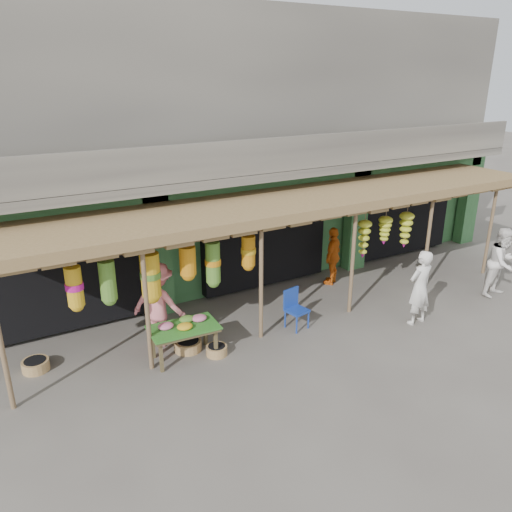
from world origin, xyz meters
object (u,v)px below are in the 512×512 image
person_front (420,288)px  person_vendor (333,256)px  person_shopper (159,304)px  flower_table (184,328)px  blue_chair (294,306)px  person_right (502,262)px

person_front → person_vendor: size_ratio=1.11×
person_vendor → person_shopper: person_shopper is taller
person_shopper → flower_table: bearing=151.3°
blue_chair → person_vendor: 2.82m
flower_table → blue_chair: 2.67m
person_front → person_shopper: 5.85m
person_right → person_shopper: bearing=159.7°
blue_chair → flower_table: bearing=168.9°
flower_table → person_vendor: person_vendor is taller
person_right → person_shopper: 8.73m
person_right → person_shopper: person_shopper is taller
flower_table → person_right: bearing=-5.6°
flower_table → person_vendor: (4.98, 1.56, 0.14)m
person_front → flower_table: bearing=-16.6°
person_front → person_vendor: (-0.26, 2.84, -0.09)m
blue_chair → person_front: bearing=-36.6°
blue_chair → person_vendor: bearing=23.7°
person_front → person_vendor: 2.85m
flower_table → person_vendor: bearing=20.2°
flower_table → person_shopper: size_ratio=0.77×
person_shopper → blue_chair: bearing=-151.1°
blue_chair → person_shopper: person_shopper is taller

